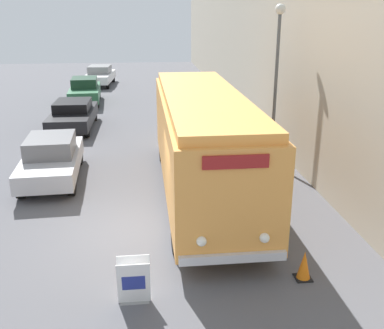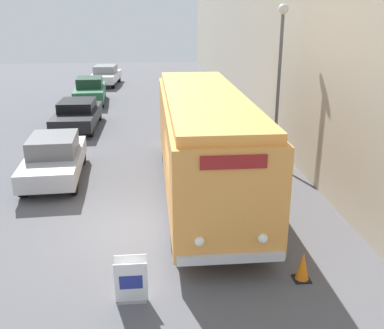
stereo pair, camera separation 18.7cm
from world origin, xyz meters
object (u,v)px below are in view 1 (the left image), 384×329
at_px(sign_board, 134,282).
at_px(traffic_cone, 304,265).
at_px(parked_car_near, 51,158).
at_px(parked_car_far, 85,91).
at_px(parked_car_distant, 100,75).
at_px(vintage_bus, 203,139).
at_px(parked_car_mid, 73,115).
at_px(streetlamp, 277,63).

distance_m(sign_board, traffic_cone, 3.72).
relative_size(parked_car_near, parked_car_far, 0.98).
bearing_deg(traffic_cone, parked_car_distant, 103.56).
xyz_separation_m(parked_car_far, parked_car_distant, (0.35, 7.03, -0.03)).
bearing_deg(parked_car_far, parked_car_near, -91.51).
relative_size(vintage_bus, parked_car_far, 2.18).
xyz_separation_m(parked_car_mid, parked_car_distant, (0.22, 13.39, 0.06)).
bearing_deg(vintage_bus, parked_car_mid, 120.17).
distance_m(parked_car_mid, parked_car_far, 6.36).
bearing_deg(streetlamp, parked_car_far, 123.41).
xyz_separation_m(vintage_bus, parked_car_far, (-5.35, 15.34, -1.04)).
bearing_deg(streetlamp, parked_car_distant, 112.13).
xyz_separation_m(sign_board, parked_car_far, (-3.25, 20.74, 0.33)).
height_order(sign_board, parked_car_mid, parked_car_mid).
distance_m(streetlamp, parked_car_near, 8.60).
relative_size(streetlamp, parked_car_mid, 1.24).
height_order(sign_board, parked_car_near, parked_car_near).
bearing_deg(vintage_bus, parked_car_near, 158.96).
distance_m(vintage_bus, parked_car_near, 5.46).
distance_m(sign_board, parked_car_far, 20.99).
height_order(streetlamp, parked_car_distant, streetlamp).
xyz_separation_m(streetlamp, parked_car_distant, (-8.02, 19.72, -3.05)).
distance_m(vintage_bus, parked_car_mid, 10.45).
distance_m(sign_board, parked_car_distant, 27.92).
height_order(parked_car_mid, parked_car_distant, parked_car_distant).
bearing_deg(traffic_cone, parked_car_far, 108.88).
distance_m(sign_board, parked_car_near, 7.87).
bearing_deg(streetlamp, parked_car_near, -174.80).
bearing_deg(traffic_cone, streetlamp, 79.41).
distance_m(parked_car_far, parked_car_distant, 7.04).
bearing_deg(parked_car_mid, vintage_bus, -58.94).
bearing_deg(vintage_bus, streetlamp, 41.29).
height_order(vintage_bus, traffic_cone, vintage_bus).
distance_m(streetlamp, parked_car_distant, 21.50).
bearing_deg(vintage_bus, parked_car_distant, 102.61).
bearing_deg(vintage_bus, traffic_cone, -72.23).
distance_m(parked_car_far, traffic_cone, 21.47).
xyz_separation_m(sign_board, traffic_cone, (3.70, 0.43, -0.14)).
bearing_deg(parked_car_near, parked_car_mid, 89.28).
bearing_deg(parked_car_distant, parked_car_near, -85.42).
bearing_deg(parked_car_mid, streetlamp, -36.66).
bearing_deg(parked_car_distant, parked_car_far, -88.32).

